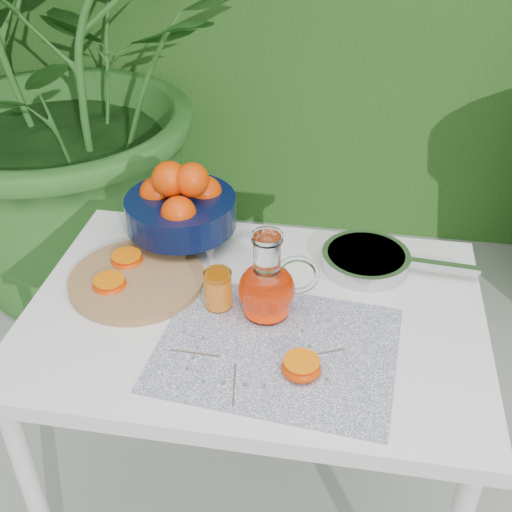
% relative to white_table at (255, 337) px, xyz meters
% --- Properties ---
extents(potted_plant_left, '(2.41, 2.41, 1.77)m').
position_rel_white_table_xyz_m(potted_plant_left, '(-0.88, 1.06, 0.21)').
color(potted_plant_left, '#2D6021').
rests_on(potted_plant_left, ground).
extents(white_table, '(1.00, 0.70, 0.75)m').
position_rel_white_table_xyz_m(white_table, '(0.00, 0.00, 0.00)').
color(white_table, white).
rests_on(white_table, ground).
extents(placemat, '(0.51, 0.41, 0.00)m').
position_rel_white_table_xyz_m(placemat, '(0.07, -0.12, 0.08)').
color(placemat, '#0E124E').
rests_on(placemat, white_table).
extents(cutting_board, '(0.38, 0.38, 0.02)m').
position_rel_white_table_xyz_m(cutting_board, '(-0.28, 0.05, 0.09)').
color(cutting_board, '#946243').
rests_on(cutting_board, white_table).
extents(fruit_bowl, '(0.33, 0.33, 0.22)m').
position_rel_white_table_xyz_m(fruit_bowl, '(-0.23, 0.25, 0.18)').
color(fruit_bowl, black).
rests_on(fruit_bowl, white_table).
extents(juice_pitcher, '(0.18, 0.14, 0.20)m').
position_rel_white_table_xyz_m(juice_pitcher, '(0.03, -0.01, 0.15)').
color(juice_pitcher, white).
rests_on(juice_pitcher, white_table).
extents(juice_tumbler, '(0.07, 0.07, 0.09)m').
position_rel_white_table_xyz_m(juice_tumbler, '(-0.08, -0.00, 0.13)').
color(juice_tumbler, white).
rests_on(juice_tumbler, white_table).
extents(saute_pan, '(0.38, 0.23, 0.04)m').
position_rel_white_table_xyz_m(saute_pan, '(0.24, 0.20, 0.10)').
color(saute_pan, '#B9BABE').
rests_on(saute_pan, white_table).
extents(orange_halves, '(0.55, 0.38, 0.04)m').
position_rel_white_table_xyz_m(orange_halves, '(-0.18, -0.02, 0.10)').
color(orange_halves, '#F73002').
rests_on(orange_halves, white_table).
extents(thyme_sprigs, '(0.35, 0.23, 0.01)m').
position_rel_white_table_xyz_m(thyme_sprigs, '(0.02, -0.17, 0.09)').
color(thyme_sprigs, brown).
rests_on(thyme_sprigs, white_table).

